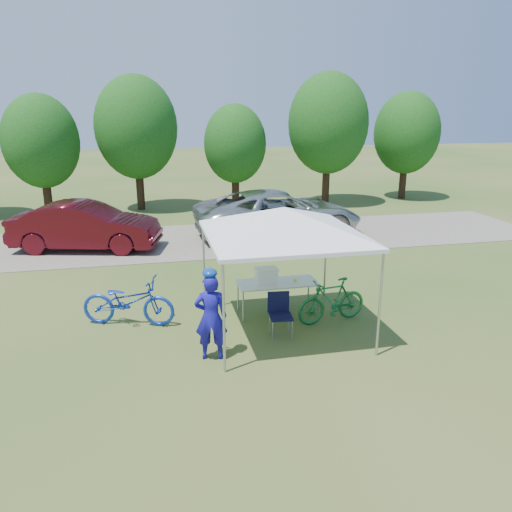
{
  "coord_description": "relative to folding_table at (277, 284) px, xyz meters",
  "views": [
    {
      "loc": [
        -2.69,
        -9.6,
        4.68
      ],
      "look_at": [
        -0.14,
        2.0,
        1.11
      ],
      "focal_mm": 35.0,
      "sensor_mm": 36.0,
      "label": 1
    }
  ],
  "objects": [
    {
      "name": "cooler",
      "position": [
        -0.27,
        -0.0,
        0.23
      ],
      "size": [
        0.51,
        0.34,
        0.37
      ],
      "color": "white",
      "rests_on": "folding_table"
    },
    {
      "name": "bike_green",
      "position": [
        1.07,
        -0.75,
        -0.21
      ],
      "size": [
        1.75,
        0.77,
        1.01
      ],
      "primitive_type": "imported",
      "rotation": [
        0.0,
        0.0,
        -1.39
      ],
      "color": "#17692E",
      "rests_on": "ground"
    },
    {
      "name": "cyclist",
      "position": [
        -1.8,
        -1.87,
        0.13
      ],
      "size": [
        0.68,
        0.5,
        1.7
      ],
      "primitive_type": "imported",
      "rotation": [
        0.0,
        0.0,
        2.98
      ],
      "color": "#171298",
      "rests_on": "ground"
    },
    {
      "name": "folding_chair",
      "position": [
        -0.24,
        -1.1,
        -0.18
      ],
      "size": [
        0.51,
        0.52,
        0.91
      ],
      "rotation": [
        0.0,
        0.0,
        -0.1
      ],
      "color": "black",
      "rests_on": "ground"
    },
    {
      "name": "treeline",
      "position": [
        -0.43,
        13.08,
        2.81
      ],
      "size": [
        24.89,
        4.28,
        6.3
      ],
      "color": "#382314",
      "rests_on": "ground"
    },
    {
      "name": "bike_blue",
      "position": [
        -3.39,
        0.07,
        -0.18
      ],
      "size": [
        2.19,
        1.31,
        1.09
      ],
      "primitive_type": "imported",
      "rotation": [
        0.0,
        0.0,
        1.27
      ],
      "color": "#1337A9",
      "rests_on": "ground"
    },
    {
      "name": "ground",
      "position": [
        -0.14,
        -0.97,
        -0.72
      ],
      "size": [
        100.0,
        100.0,
        0.0
      ],
      "primitive_type": "plane",
      "color": "#2D5119",
      "rests_on": "ground"
    },
    {
      "name": "canopy",
      "position": [
        -0.14,
        -0.97,
        1.93
      ],
      "size": [
        4.53,
        4.53,
        3.0
      ],
      "color": "#A5A5AA",
      "rests_on": "ground"
    },
    {
      "name": "minivan",
      "position": [
        1.87,
        6.99,
        0.16
      ],
      "size": [
        6.39,
        3.31,
        1.72
      ],
      "primitive_type": "imported",
      "rotation": [
        0.0,
        0.0,
        1.65
      ],
      "color": "#BABBB5",
      "rests_on": "gravel_strip"
    },
    {
      "name": "sedan",
      "position": [
        -4.92,
        6.62,
        0.1
      ],
      "size": [
        5.13,
        2.78,
        1.6
      ],
      "primitive_type": "imported",
      "rotation": [
        0.0,
        0.0,
        1.34
      ],
      "color": "#490C14",
      "rests_on": "gravel_strip"
    },
    {
      "name": "folding_table",
      "position": [
        0.0,
        0.0,
        0.0
      ],
      "size": [
        1.86,
        0.77,
        0.76
      ],
      "color": "white",
      "rests_on": "ground"
    },
    {
      "name": "ice_cream_cup",
      "position": [
        0.41,
        -0.05,
        0.07
      ],
      "size": [
        0.08,
        0.08,
        0.06
      ],
      "primitive_type": "cylinder",
      "color": "yellow",
      "rests_on": "folding_table"
    },
    {
      "name": "gravel_strip",
      "position": [
        -0.14,
        7.03,
        -0.71
      ],
      "size": [
        24.0,
        5.0,
        0.02
      ],
      "primitive_type": "cube",
      "color": "gray",
      "rests_on": "ground"
    }
  ]
}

